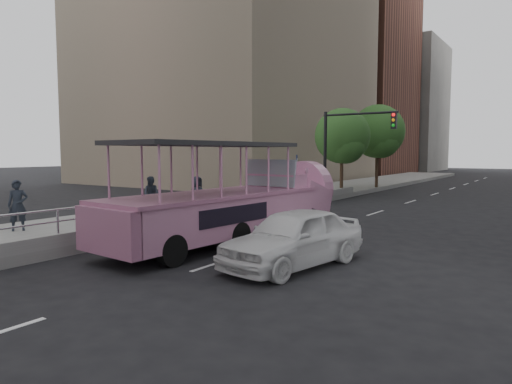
% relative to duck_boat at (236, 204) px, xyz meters
% --- Properties ---
extents(ground, '(160.00, 160.00, 0.00)m').
position_rel_duck_boat_xyz_m(ground, '(0.52, -0.80, -1.20)').
color(ground, black).
extents(sidewalk, '(5.50, 80.00, 0.30)m').
position_rel_duck_boat_xyz_m(sidewalk, '(-5.23, 9.20, -1.05)').
color(sidewalk, '#969590').
rests_on(sidewalk, ground).
extents(kerb_wall, '(0.24, 30.00, 0.36)m').
position_rel_duck_boat_xyz_m(kerb_wall, '(-2.60, 1.20, -0.72)').
color(kerb_wall, '#9E9D99').
rests_on(kerb_wall, sidewalk).
extents(guardrail, '(0.07, 22.00, 0.71)m').
position_rel_duck_boat_xyz_m(guardrail, '(-2.60, 1.20, -0.06)').
color(guardrail, silver).
rests_on(guardrail, kerb_wall).
extents(duck_boat, '(3.01, 9.89, 3.24)m').
position_rel_duck_boat_xyz_m(duck_boat, '(0.00, 0.00, 0.00)').
color(duck_boat, black).
rests_on(duck_boat, ground).
extents(car, '(2.48, 4.64, 1.50)m').
position_rel_duck_boat_xyz_m(car, '(3.32, -2.00, -0.45)').
color(car, silver).
rests_on(car, ground).
extents(pedestrian_near, '(0.66, 0.74, 1.71)m').
position_rel_duck_boat_xyz_m(pedestrian_near, '(-6.10, -4.02, -0.05)').
color(pedestrian_near, '#212731').
rests_on(pedestrian_near, sidewalk).
extents(pedestrian_mid, '(0.96, 0.90, 1.57)m').
position_rel_duck_boat_xyz_m(pedestrian_mid, '(-5.91, 1.77, -0.12)').
color(pedestrian_mid, '#212731').
rests_on(pedestrian_mid, sidewalk).
extents(pedestrian_far, '(0.60, 0.85, 1.63)m').
position_rel_duck_boat_xyz_m(pedestrian_far, '(-3.62, 2.14, -0.09)').
color(pedestrian_far, '#212731').
rests_on(pedestrian_far, sidewalk).
extents(parking_sign, '(0.27, 0.58, 2.79)m').
position_rel_duck_boat_xyz_m(parking_sign, '(-2.48, 8.58, 0.55)').
color(parking_sign, black).
rests_on(parking_sign, ground).
extents(traffic_signal, '(4.20, 0.32, 5.20)m').
position_rel_duck_boat_xyz_m(traffic_signal, '(-1.19, 11.70, 2.30)').
color(traffic_signal, black).
rests_on(traffic_signal, ground).
extents(street_tree_near, '(3.52, 3.52, 5.72)m').
position_rel_duck_boat_xyz_m(street_tree_near, '(-2.78, 15.13, 2.62)').
color(street_tree_near, '#382519').
rests_on(street_tree_near, ground).
extents(street_tree_far, '(3.97, 3.97, 6.45)m').
position_rel_duck_boat_xyz_m(street_tree_far, '(-2.58, 21.13, 3.11)').
color(street_tree_far, '#382519').
rests_on(street_tree_far, ground).
extents(midrise_brick, '(18.00, 16.00, 26.00)m').
position_rel_duck_boat_xyz_m(midrise_brick, '(-17.48, 47.20, 11.80)').
color(midrise_brick, brown).
rests_on(midrise_brick, ground).
extents(midrise_stone_b, '(16.00, 14.00, 20.00)m').
position_rel_duck_boat_xyz_m(midrise_stone_b, '(-15.48, 63.20, 8.80)').
color(midrise_stone_b, gray).
rests_on(midrise_stone_b, ground).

